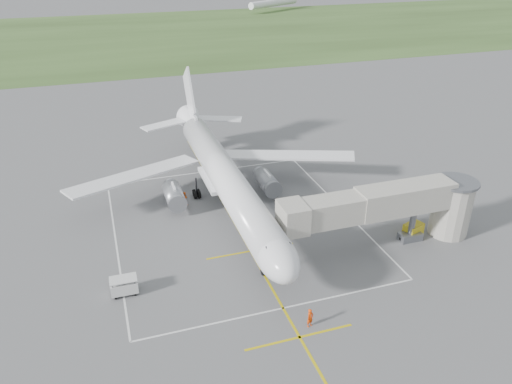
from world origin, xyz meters
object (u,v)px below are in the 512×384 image
object	(u,v)px
airliner	(224,176)
ramp_worker_wing	(184,199)
baggage_cart	(124,286)
jet_bridge	(398,207)
ramp_worker_nose	(310,318)
gpu_unit	(413,230)

from	to	relation	value
airliner	ramp_worker_wing	distance (m)	6.31
baggage_cart	jet_bridge	bearing A→B (deg)	0.19
baggage_cart	ramp_worker_wing	xyz separation A→B (m)	(8.96, 15.98, 0.02)
ramp_worker_nose	gpu_unit	bearing A→B (deg)	8.94
airliner	jet_bridge	world-z (taller)	airliner
jet_bridge	baggage_cart	world-z (taller)	jet_bridge
airliner	ramp_worker_nose	bearing A→B (deg)	-86.63
jet_bridge	ramp_worker_wing	size ratio (longest dim) A/B	12.52
baggage_cart	airliner	bearing A→B (deg)	46.01
gpu_unit	ramp_worker_wing	size ratio (longest dim) A/B	1.37
gpu_unit	baggage_cart	size ratio (longest dim) A/B	0.99
jet_bridge	ramp_worker_wing	bearing A→B (deg)	141.66
baggage_cart	ramp_worker_nose	xyz separation A→B (m)	(15.23, -9.77, 0.00)
airliner	gpu_unit	world-z (taller)	airliner
ramp_worker_nose	airliner	bearing A→B (deg)	72.23
ramp_worker_wing	jet_bridge	bearing A→B (deg)	163.30
jet_bridge	gpu_unit	xyz separation A→B (m)	(3.00, 0.57, -3.93)
ramp_worker_nose	baggage_cart	bearing A→B (deg)	126.18
baggage_cart	ramp_worker_nose	distance (m)	18.09
airliner	jet_bridge	xyz separation A→B (m)	(15.72, -14.25, 0.35)
airliner	baggage_cart	distance (m)	19.95
gpu_unit	ramp_worker_nose	world-z (taller)	ramp_worker_nose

